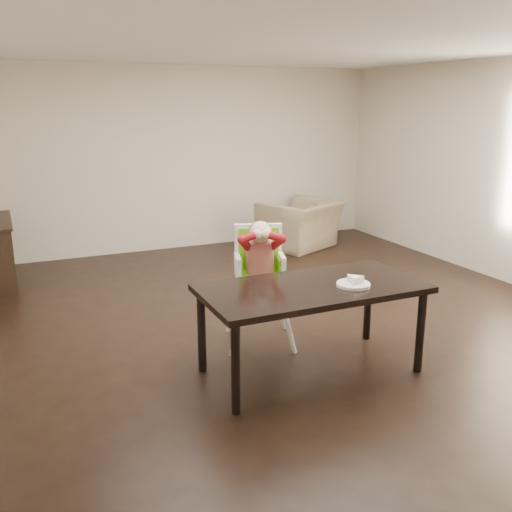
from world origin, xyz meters
The scene contains 6 objects.
ground centered at (0.00, 0.00, 0.00)m, with size 7.00×7.00×0.00m, color black.
room_walls centered at (0.00, 0.00, 1.86)m, with size 6.02×7.02×2.71m.
dining_table centered at (-0.43, -1.00, 0.67)m, with size 1.80×0.90×0.75m.
high_chair centered at (-0.56, -0.26, 0.81)m, with size 0.61×0.61×1.15m.
plate centered at (-0.13, -1.14, 0.78)m, with size 0.30×0.30×0.08m.
armchair centered at (1.49, 2.74, 0.48)m, with size 1.10×0.71×0.96m, color #9D8864.
Camera 1 is at (-2.63, -4.79, 2.18)m, focal length 40.00 mm.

